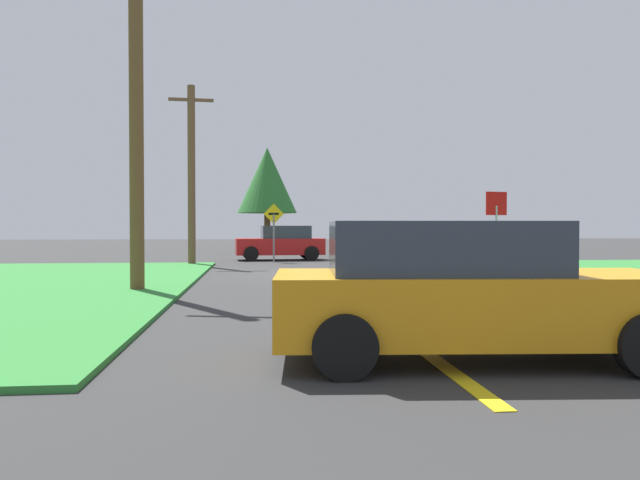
% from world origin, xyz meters
% --- Properties ---
extents(ground_plane, '(120.00, 120.00, 0.00)m').
position_xyz_m(ground_plane, '(0.00, 0.00, 0.00)').
color(ground_plane, '#2F2F2F').
extents(lane_stripe_center, '(0.20, 14.00, 0.01)m').
position_xyz_m(lane_stripe_center, '(0.00, -8.00, 0.01)').
color(lane_stripe_center, yellow).
rests_on(lane_stripe_center, ground).
extents(stop_sign, '(0.70, 0.17, 2.62)m').
position_xyz_m(stop_sign, '(5.16, -2.09, 1.83)').
color(stop_sign, '#9EA0A8').
rests_on(stop_sign, ground).
extents(car_behind_on_main_road, '(4.72, 2.24, 1.62)m').
position_xyz_m(car_behind_on_main_road, '(0.34, -13.05, 0.81)').
color(car_behind_on_main_road, orange).
rests_on(car_behind_on_main_road, ground).
extents(car_approaching_junction, '(4.22, 2.15, 1.62)m').
position_xyz_m(car_approaching_junction, '(-0.86, 9.04, 0.80)').
color(car_approaching_junction, red).
rests_on(car_approaching_junction, ground).
extents(utility_pole_near, '(1.78, 0.54, 8.61)m').
position_xyz_m(utility_pole_near, '(-4.90, -4.93, 4.40)').
color(utility_pole_near, brown).
rests_on(utility_pole_near, ground).
extents(utility_pole_mid, '(1.80, 0.31, 7.31)m').
position_xyz_m(utility_pole_mid, '(-4.66, 5.41, 3.76)').
color(utility_pole_mid, brown).
rests_on(utility_pole_mid, ground).
extents(direction_sign, '(0.91, 0.09, 2.60)m').
position_xyz_m(direction_sign, '(-1.27, 7.26, 1.61)').
color(direction_sign, slate).
rests_on(direction_sign, ground).
extents(oak_tree_left, '(3.82, 3.82, 6.67)m').
position_xyz_m(oak_tree_left, '(-1.32, 19.57, 4.55)').
color(oak_tree_left, brown).
rests_on(oak_tree_left, ground).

